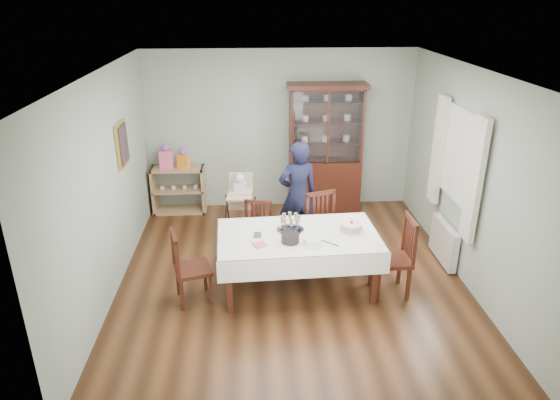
{
  "coord_description": "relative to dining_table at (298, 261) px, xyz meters",
  "views": [
    {
      "loc": [
        -0.5,
        -5.74,
        3.53
      ],
      "look_at": [
        -0.14,
        0.2,
        1.04
      ],
      "focal_mm": 32.0,
      "sensor_mm": 36.0,
      "label": 1
    }
  ],
  "objects": [
    {
      "name": "plate_stack_white",
      "position": [
        0.14,
        -0.28,
        0.42
      ],
      "size": [
        0.23,
        0.23,
        0.09
      ],
      "primitive_type": "cylinder",
      "rotation": [
        0.0,
        0.0,
        -0.08
      ],
      "color": "white",
      "rests_on": "dining_table"
    },
    {
      "name": "curtain_right",
      "position": [
        2.1,
        1.17,
        1.07
      ],
      "size": [
        0.07,
        0.3,
        1.55
      ],
      "primitive_type": "cube",
      "color": "silver",
      "rests_on": "room_shell"
    },
    {
      "name": "high_chair",
      "position": [
        -0.73,
        1.4,
        0.03
      ],
      "size": [
        0.51,
        0.51,
        1.07
      ],
      "rotation": [
        0.0,
        0.0,
        -0.08
      ],
      "color": "black",
      "rests_on": "floor"
    },
    {
      "name": "cake_knife",
      "position": [
        0.35,
        -0.26,
        0.38
      ],
      "size": [
        0.21,
        0.19,
        0.01
      ],
      "primitive_type": "cube",
      "rotation": [
        0.0,
        0.0,
        -0.72
      ],
      "color": "silver",
      "rests_on": "dining_table"
    },
    {
      "name": "gift_bag_orange",
      "position": [
        -1.69,
        2.51,
        0.57
      ],
      "size": [
        0.22,
        0.18,
        0.34
      ],
      "color": "orange",
      "rests_on": "sideboard"
    },
    {
      "name": "plate_stack_dark",
      "position": [
        -0.11,
        -0.19,
        0.43
      ],
      "size": [
        0.26,
        0.26,
        0.1
      ],
      "primitive_type": "cylinder",
      "rotation": [
        0.0,
        0.0,
        -0.18
      ],
      "color": "black",
      "rests_on": "dining_table"
    },
    {
      "name": "woman",
      "position": [
        0.11,
        1.21,
        0.41
      ],
      "size": [
        0.66,
        0.51,
        1.6
      ],
      "primitive_type": "imported",
      "rotation": [
        0.0,
        0.0,
        3.38
      ],
      "color": "black",
      "rests_on": "floor"
    },
    {
      "name": "picture_frame",
      "position": [
        -2.28,
        1.05,
        1.27
      ],
      "size": [
        0.04,
        0.48,
        0.58
      ],
      "primitive_type": "cube",
      "color": "gold",
      "rests_on": "room_shell"
    },
    {
      "name": "window",
      "position": [
        2.16,
        0.55,
        1.17
      ],
      "size": [
        0.04,
        1.02,
        1.22
      ],
      "primitive_type": "cube",
      "color": "white",
      "rests_on": "room_shell"
    },
    {
      "name": "cutlery",
      "position": [
        -0.54,
        -0.0,
        0.38
      ],
      "size": [
        0.13,
        0.18,
        0.01
      ],
      "primitive_type": null,
      "rotation": [
        0.0,
        0.0,
        -0.07
      ],
      "color": "silver",
      "rests_on": "dining_table"
    },
    {
      "name": "floor",
      "position": [
        -0.06,
        0.25,
        -0.38
      ],
      "size": [
        5.0,
        5.0,
        0.0
      ],
      "primitive_type": "plane",
      "color": "#593319",
      "rests_on": "ground"
    },
    {
      "name": "room_shell",
      "position": [
        -0.06,
        0.79,
        1.32
      ],
      "size": [
        5.0,
        5.0,
        5.0
      ],
      "color": "#9EAA99",
      "rests_on": "floor"
    },
    {
      "name": "curtain_left",
      "position": [
        2.1,
        -0.07,
        1.07
      ],
      "size": [
        0.07,
        0.3,
        1.55
      ],
      "primitive_type": "cube",
      "color": "silver",
      "rests_on": "room_shell"
    },
    {
      "name": "chair_end_right",
      "position": [
        1.16,
        -0.17,
        -0.08
      ],
      "size": [
        0.46,
        0.46,
        1.02
      ],
      "rotation": [
        0.0,
        0.0,
        -1.55
      ],
      "color": "#401C10",
      "rests_on": "floor"
    },
    {
      "name": "napkin_stack",
      "position": [
        -0.48,
        -0.26,
        0.39
      ],
      "size": [
        0.19,
        0.19,
        0.02
      ],
      "primitive_type": "cube",
      "rotation": [
        0.0,
        0.0,
        0.41
      ],
      "color": "#EE5781",
      "rests_on": "dining_table"
    },
    {
      "name": "gift_bag_pink",
      "position": [
        -1.97,
        2.51,
        0.6
      ],
      "size": [
        0.25,
        0.18,
        0.42
      ],
      "color": "#EE5781",
      "rests_on": "sideboard"
    },
    {
      "name": "china_cabinet",
      "position": [
        0.69,
        2.51,
        0.74
      ],
      "size": [
        1.3,
        0.48,
        2.18
      ],
      "color": "#401C10",
      "rests_on": "floor"
    },
    {
      "name": "champagne_tray",
      "position": [
        -0.09,
        0.11,
        0.44
      ],
      "size": [
        0.34,
        0.34,
        0.21
      ],
      "color": "silver",
      "rests_on": "dining_table"
    },
    {
      "name": "dining_table",
      "position": [
        0.0,
        0.0,
        0.0
      ],
      "size": [
        2.05,
        1.24,
        0.76
      ],
      "rotation": [
        0.0,
        0.0,
        0.05
      ],
      "color": "#401C10",
      "rests_on": "floor"
    },
    {
      "name": "chair_far_left",
      "position": [
        -0.52,
        0.65,
        -0.12
      ],
      "size": [
        0.48,
        0.48,
        0.89
      ],
      "rotation": [
        0.0,
        0.0,
        -0.25
      ],
      "color": "#401C10",
      "rests_on": "floor"
    },
    {
      "name": "chair_end_left",
      "position": [
        -1.31,
        -0.21,
        -0.11
      ],
      "size": [
        0.52,
        0.52,
        0.94
      ],
      "rotation": [
        0.0,
        0.0,
        1.85
      ],
      "color": "#401C10",
      "rests_on": "floor"
    },
    {
      "name": "chair_far_right",
      "position": [
        0.43,
        0.57,
        -0.08
      ],
      "size": [
        0.57,
        0.57,
        1.02
      ],
      "rotation": [
        0.0,
        0.0,
        0.3
      ],
      "color": "#401C10",
      "rests_on": "floor"
    },
    {
      "name": "sideboard",
      "position": [
        -1.81,
        2.53,
        0.02
      ],
      "size": [
        0.9,
        0.38,
        0.8
      ],
      "color": "tan",
      "rests_on": "floor"
    },
    {
      "name": "radiator",
      "position": [
        2.1,
        0.55,
        -0.08
      ],
      "size": [
        0.1,
        0.8,
        0.55
      ],
      "primitive_type": "cube",
      "color": "white",
      "rests_on": "floor"
    },
    {
      "name": "birthday_cake",
      "position": [
        0.67,
        0.04,
        0.43
      ],
      "size": [
        0.31,
        0.31,
        0.22
      ],
      "color": "white",
      "rests_on": "dining_table"
    }
  ]
}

